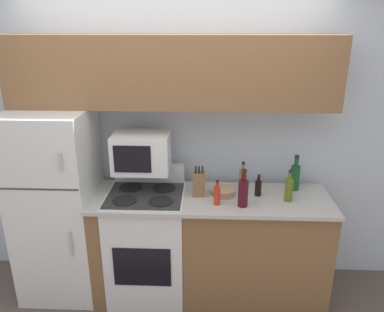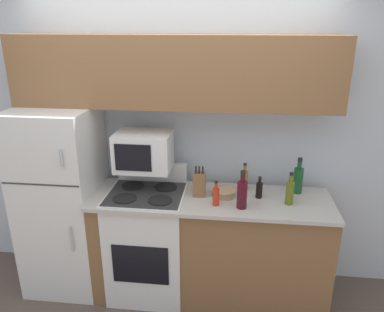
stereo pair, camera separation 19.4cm
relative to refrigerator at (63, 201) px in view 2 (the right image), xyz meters
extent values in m
plane|color=brown|center=(0.96, -0.31, -0.81)|extent=(12.00, 12.00, 0.00)
cube|color=silver|center=(0.96, 0.35, 0.47)|extent=(8.00, 0.05, 2.55)
cube|color=brown|center=(1.27, -0.03, -0.36)|extent=(1.92, 0.56, 0.91)
cube|color=#BCB7AD|center=(1.27, -0.05, 0.11)|extent=(1.92, 0.60, 0.03)
cube|color=white|center=(0.00, 0.00, 0.00)|extent=(0.63, 0.63, 1.62)
cube|color=#383838|center=(0.00, -0.31, 0.29)|extent=(0.61, 0.01, 0.01)
cylinder|color=#B7B7BC|center=(0.20, -0.33, 0.52)|extent=(0.02, 0.02, 0.14)
cylinder|color=#B7B7BC|center=(0.20, -0.33, -0.16)|extent=(0.02, 0.02, 0.22)
cube|color=brown|center=(0.96, 0.16, 1.08)|extent=(2.55, 0.34, 0.55)
cube|color=white|center=(0.75, -0.05, -0.34)|extent=(0.63, 0.56, 0.95)
cube|color=black|center=(0.75, -0.33, -0.36)|extent=(0.45, 0.01, 0.34)
cube|color=#2D2D2D|center=(0.75, -0.05, 0.13)|extent=(0.60, 0.54, 0.01)
cube|color=white|center=(0.75, 0.22, 0.22)|extent=(0.60, 0.06, 0.16)
cylinder|color=black|center=(0.61, -0.17, 0.14)|extent=(0.19, 0.19, 0.01)
cylinder|color=black|center=(0.89, -0.17, 0.14)|extent=(0.19, 0.19, 0.01)
cylinder|color=black|center=(0.61, 0.07, 0.14)|extent=(0.19, 0.19, 0.01)
cylinder|color=black|center=(0.89, 0.07, 0.14)|extent=(0.19, 0.19, 0.01)
cube|color=white|center=(0.71, 0.06, 0.46)|extent=(0.45, 0.32, 0.31)
cube|color=black|center=(0.67, -0.10, 0.46)|extent=(0.29, 0.01, 0.22)
cube|color=brown|center=(1.18, -0.02, 0.22)|extent=(0.10, 0.09, 0.20)
cylinder|color=black|center=(1.15, -0.03, 0.35)|extent=(0.01, 0.01, 0.06)
cylinder|color=black|center=(1.18, -0.03, 0.35)|extent=(0.01, 0.01, 0.06)
cylinder|color=black|center=(1.21, -0.03, 0.35)|extent=(0.01, 0.01, 0.06)
cylinder|color=tan|center=(1.38, -0.01, 0.15)|extent=(0.19, 0.19, 0.05)
torus|color=tan|center=(1.38, -0.01, 0.18)|extent=(0.20, 0.20, 0.01)
cylinder|color=olive|center=(1.54, 0.12, 0.21)|extent=(0.06, 0.06, 0.17)
cylinder|color=olive|center=(1.54, 0.12, 0.32)|extent=(0.03, 0.03, 0.05)
cylinder|color=black|center=(1.54, 0.12, 0.36)|extent=(0.03, 0.03, 0.02)
cylinder|color=#470F19|center=(1.52, -0.20, 0.23)|extent=(0.08, 0.08, 0.21)
cylinder|color=#470F19|center=(1.52, -0.20, 0.37)|extent=(0.03, 0.03, 0.07)
cylinder|color=black|center=(1.52, -0.20, 0.41)|extent=(0.04, 0.04, 0.02)
cylinder|color=red|center=(1.32, -0.18, 0.20)|extent=(0.05, 0.05, 0.14)
cylinder|color=red|center=(1.32, -0.18, 0.29)|extent=(0.02, 0.02, 0.04)
cylinder|color=black|center=(1.32, -0.18, 0.32)|extent=(0.03, 0.03, 0.02)
cylinder|color=#5B6619|center=(1.88, -0.09, 0.22)|extent=(0.06, 0.06, 0.18)
cylinder|color=#5B6619|center=(1.88, -0.09, 0.34)|extent=(0.03, 0.03, 0.06)
cylinder|color=black|center=(1.88, -0.09, 0.38)|extent=(0.03, 0.03, 0.02)
cylinder|color=#194C23|center=(1.97, 0.12, 0.23)|extent=(0.08, 0.08, 0.21)
cylinder|color=#194C23|center=(1.97, 0.12, 0.37)|extent=(0.03, 0.03, 0.07)
cylinder|color=black|center=(1.97, 0.12, 0.41)|extent=(0.04, 0.04, 0.02)
cylinder|color=black|center=(1.65, -0.01, 0.19)|extent=(0.05, 0.05, 0.13)
cylinder|color=black|center=(1.65, -0.01, 0.27)|extent=(0.02, 0.02, 0.04)
cylinder|color=black|center=(1.65, -0.01, 0.30)|extent=(0.03, 0.03, 0.01)
camera|label=1|loc=(1.24, -2.76, 1.45)|focal=35.00mm
camera|label=2|loc=(1.43, -2.74, 1.45)|focal=35.00mm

